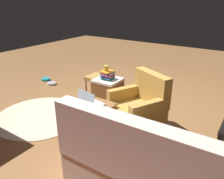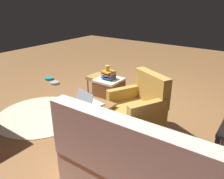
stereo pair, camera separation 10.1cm
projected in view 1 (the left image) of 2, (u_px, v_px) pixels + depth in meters
ground at (126, 109)px, 4.02m from camera, size 12.00×12.00×0.00m
couch at (165, 178)px, 2.05m from camera, size 1.92×0.89×1.00m
armchair at (138, 109)px, 3.25m from camera, size 0.89×0.90×0.87m
laptop_desk at (92, 108)px, 3.14m from camera, size 0.56×0.44×0.48m
laptop at (90, 102)px, 3.07m from camera, size 0.36×0.31×0.21m
wicker_hamper at (108, 91)px, 4.16m from camera, size 0.45×0.45×0.48m
book_stack_hamper at (107, 75)px, 4.04m from camera, size 0.25×0.23×0.15m
yellow_mug at (106, 68)px, 3.99m from camera, size 0.08×0.08×0.10m
ottoman at (97, 78)px, 4.62m from camera, size 0.40×0.40×0.36m
circular_rug at (40, 116)px, 3.78m from camera, size 1.47×1.47×0.01m
pet_bowl_steel at (52, 84)px, 5.13m from camera, size 0.20×0.20×0.05m
pet_bowl_teal at (46, 79)px, 5.40m from camera, size 0.20×0.20×0.05m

